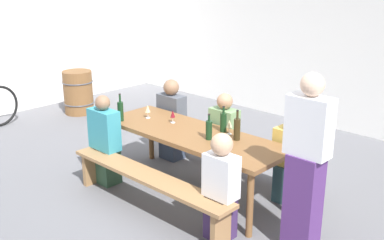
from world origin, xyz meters
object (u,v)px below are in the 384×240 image
Objects in this scene: wine_bottle_2 at (120,111)px; wine_glass_1 at (148,109)px; seated_guest_near_1 at (221,188)px; tasting_table at (192,138)px; seated_guest_far_2 at (290,161)px; seated_guest_far_1 at (224,138)px; wine_bottle_0 at (237,129)px; wine_glass_0 at (229,124)px; bench_far at (229,147)px; seated_guest_far_0 at (172,121)px; wine_glass_3 at (173,114)px; wine_bottle_1 at (209,130)px; standing_host at (306,168)px; bench_near at (147,182)px; seated_guest_near_0 at (105,143)px; wine_bottle_3 at (223,122)px; wine_glass_2 at (230,143)px; wine_barrel at (78,92)px.

wine_glass_1 is at bearing 61.51° from wine_bottle_2.
tasting_table is at bearing 58.59° from seated_guest_near_1.
wine_bottle_2 is 2.14m from seated_guest_far_2.
wine_bottle_0 is at bearing 51.92° from seated_guest_far_1.
wine_glass_1 is (-1.13, -0.24, -0.01)m from wine_glass_0.
bench_far is at bearing 134.33° from wine_bottle_0.
seated_guest_far_0 reaches higher than wine_bottle_2.
wine_glass_1 is at bearing -166.85° from wine_glass_3.
wine_bottle_1 is at bearing -2.58° from wine_glass_1.
bench_far is (0.00, 0.71, -0.32)m from tasting_table.
wine_glass_0 and wine_glass_1 have the same top height.
seated_guest_near_1 is at bearing 28.26° from standing_host.
bench_near is at bearing -42.48° from wine_glass_1.
wine_glass_3 is 0.90m from seated_guest_near_0.
wine_bottle_2 reaches higher than wine_glass_3.
wine_bottle_2 is at bearing -133.26° from bench_far.
seated_guest_far_1 reaches higher than bench_far.
seated_guest_near_0 reaches higher than seated_guest_far_1.
bench_far is 6.57× the size of wine_bottle_0.
seated_guest_near_1 is at bearing 38.45° from seated_guest_far_1.
wine_glass_3 is at bearing -168.86° from wine_glass_0.
seated_guest_near_0 is (-1.20, -0.82, -0.34)m from wine_bottle_3.
wine_glass_0 is 0.95× the size of wine_glass_2.
bench_far is 2.07× the size of seated_guest_near_1.
seated_guest_near_1 is at bearing -62.83° from wine_glass_2.
seated_guest_far_1 is (-0.33, 0.31, -0.34)m from wine_glass_0.
wine_glass_3 is at bearing 63.90° from seated_guest_near_1.
seated_guest_far_0 is at bearing 166.05° from wine_bottle_3.
wine_glass_0 is 0.78m from wine_glass_3.
wine_bottle_1 is 0.72m from wine_glass_3.
wine_glass_0 is at bearing -12.19° from wine_bottle_3.
standing_host is at bearing 2.58° from wine_glass_2.
seated_guest_far_1 reaches higher than seated_guest_far_2.
wine_glass_3 is 1.51m from seated_guest_near_1.
wine_bottle_3 is 0.39× the size of wine_barrel.
wine_glass_0 is 1.03m from seated_guest_near_1.
wine_glass_0 is 1.06× the size of wine_glass_3.
wine_barrel is (-3.96, 0.62, -0.48)m from wine_bottle_3.
wine_bottle_3 reaches higher than wine_glass_0.
bench_far is at bearing 127.69° from wine_glass_0.
standing_host reaches higher than seated_guest_far_0.
wine_glass_0 is at bearing 78.17° from wine_bottle_1.
standing_host is at bearing 2.49° from wine_bottle_2.
wine_bottle_2 reaches higher than seated_guest_far_2.
seated_guest_near_0 is at bearing 90.00° from seated_guest_near_1.
wine_glass_3 is 2.03m from standing_host.
wine_bottle_0 is 0.99× the size of wine_bottle_2.
seated_guest_near_1 is at bearing -55.32° from wine_glass_0.
seated_guest_near_1 is at bearing -90.00° from seated_guest_near_0.
wine_bottle_2 reaches higher than wine_barrel.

